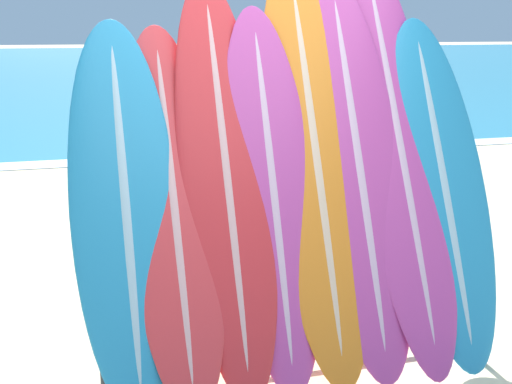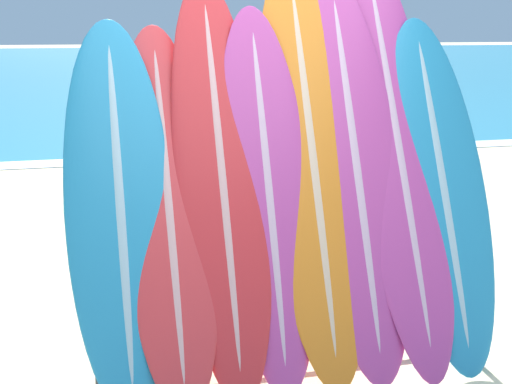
{
  "view_description": "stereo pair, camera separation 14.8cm",
  "coord_description": "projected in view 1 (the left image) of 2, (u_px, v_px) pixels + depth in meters",
  "views": [
    {
      "loc": [
        -1.18,
        -2.98,
        1.92
      ],
      "look_at": [
        0.12,
        1.4,
        0.86
      ],
      "focal_mm": 50.0,
      "sensor_mm": 36.0,
      "label": 1
    },
    {
      "loc": [
        -1.04,
        -3.02,
        1.92
      ],
      "look_at": [
        0.12,
        1.4,
        0.86
      ],
      "focal_mm": 50.0,
      "sensor_mm": 36.0,
      "label": 2
    }
  ],
  "objects": [
    {
      "name": "person_near_water",
      "position": [
        342.0,
        98.0,
        9.48
      ],
      "size": [
        0.27,
        0.31,
        1.81
      ],
      "rotation": [
        0.0,
        0.0,
        5.17
      ],
      "color": "#A87A5B",
      "rests_on": "ground_plane"
    },
    {
      "name": "surfboard_slot_6",
      "position": [
        398.0,
        149.0,
        4.2
      ],
      "size": [
        0.55,
        1.27,
        2.43
      ],
      "color": "#B23D8E",
      "rests_on": "ground_plane"
    },
    {
      "name": "surfboard_slot_7",
      "position": [
        442.0,
        187.0,
        4.21
      ],
      "size": [
        0.57,
        0.98,
        1.99
      ],
      "color": "teal",
      "rests_on": "ground_plane"
    },
    {
      "name": "surfboard_slot_5",
      "position": [
        358.0,
        169.0,
        4.08
      ],
      "size": [
        0.57,
        1.04,
        2.25
      ],
      "color": "#B23D8E",
      "rests_on": "ground_plane"
    },
    {
      "name": "surfboard_rack",
      "position": [
        296.0,
        292.0,
        4.03
      ],
      "size": [
        2.21,
        0.04,
        0.84
      ],
      "color": "#28282D",
      "rests_on": "ground_plane"
    },
    {
      "name": "surfboard_slot_2",
      "position": [
        226.0,
        181.0,
        3.85
      ],
      "size": [
        0.51,
        1.04,
        2.22
      ],
      "color": "red",
      "rests_on": "ground_plane"
    },
    {
      "name": "surfboard_slot_0",
      "position": [
        125.0,
        212.0,
        3.68
      ],
      "size": [
        0.57,
        0.91,
        1.98
      ],
      "color": "teal",
      "rests_on": "ground_plane"
    },
    {
      "name": "ocean_water",
      "position": [
        65.0,
        64.0,
        37.82
      ],
      "size": [
        120.0,
        60.0,
        0.01
      ],
      "color": "teal",
      "rests_on": "ground_plane"
    },
    {
      "name": "person_far_right",
      "position": [
        236.0,
        101.0,
        9.72
      ],
      "size": [
        0.24,
        0.29,
        1.71
      ],
      "rotation": [
        0.0,
        0.0,
        1.95
      ],
      "color": "tan",
      "rests_on": "ground_plane"
    },
    {
      "name": "surfboard_slot_3",
      "position": [
        272.0,
        194.0,
        3.91
      ],
      "size": [
        0.51,
        0.87,
        2.05
      ],
      "color": "#B23D8E",
      "rests_on": "ground_plane"
    },
    {
      "name": "surfboard_slot_4",
      "position": [
        315.0,
        164.0,
        4.02
      ],
      "size": [
        0.55,
        1.07,
        2.33
      ],
      "color": "orange",
      "rests_on": "ground_plane"
    },
    {
      "name": "person_far_left",
      "position": [
        365.0,
        112.0,
        8.3
      ],
      "size": [
        0.29,
        0.24,
        1.76
      ],
      "rotation": [
        0.0,
        0.0,
        3.35
      ],
      "color": "tan",
      "rests_on": "ground_plane"
    },
    {
      "name": "surfboard_slot_1",
      "position": [
        174.0,
        210.0,
        3.76
      ],
      "size": [
        0.51,
        1.03,
        1.95
      ],
      "color": "red",
      "rests_on": "ground_plane"
    },
    {
      "name": "person_mid_beach",
      "position": [
        246.0,
        128.0,
        6.89
      ],
      "size": [
        0.24,
        0.3,
        1.78
      ],
      "rotation": [
        0.0,
        0.0,
        4.87
      ],
      "color": "tan",
      "rests_on": "ground_plane"
    }
  ]
}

